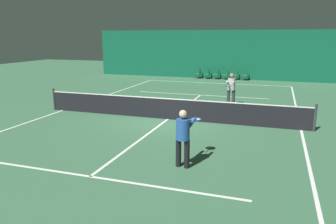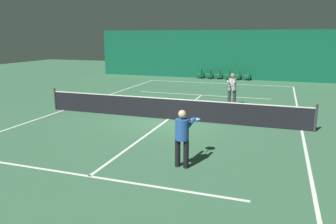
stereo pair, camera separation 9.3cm
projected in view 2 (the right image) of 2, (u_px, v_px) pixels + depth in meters
name	position (u px, v px, depth m)	size (l,w,h in m)	color
ground_plane	(168.00, 119.00, 14.48)	(60.00, 60.00, 0.00)	#386647
backdrop_curtain	(225.00, 55.00, 27.64)	(23.00, 0.12, 4.08)	#0F5138
court_line_baseline_far	(218.00, 83.00, 25.44)	(11.00, 0.10, 0.00)	white
court_line_service_far	(202.00, 95.00, 20.37)	(8.25, 0.10, 0.00)	white
court_line_service_near	(89.00, 176.00, 8.58)	(8.25, 0.10, 0.00)	white
court_line_sideline_left	(64.00, 110.00, 16.22)	(0.10, 23.80, 0.00)	white
court_line_sideline_right	(302.00, 131.00, 12.73)	(0.10, 23.80, 0.00)	white
court_line_centre	(168.00, 119.00, 14.48)	(0.10, 12.80, 0.00)	white
tennis_net	(168.00, 108.00, 14.36)	(12.00, 0.10, 1.07)	black
player_near	(183.00, 134.00, 9.02)	(0.52, 1.37, 1.64)	black
player_far	(232.00, 87.00, 16.99)	(0.43, 1.37, 1.71)	#2D2D38
courtside_chair_0	(200.00, 73.00, 28.13)	(0.44, 0.44, 0.84)	#2D2D2D
courtside_chair_1	(209.00, 73.00, 27.87)	(0.44, 0.44, 0.84)	#2D2D2D
courtside_chair_2	(218.00, 74.00, 27.62)	(0.44, 0.44, 0.84)	#2D2D2D
courtside_chair_3	(228.00, 74.00, 27.37)	(0.44, 0.44, 0.84)	#2D2D2D
courtside_chair_4	(237.00, 74.00, 27.12)	(0.44, 0.44, 0.84)	#2D2D2D
courtside_chair_5	(247.00, 75.00, 26.86)	(0.44, 0.44, 0.84)	#2D2D2D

